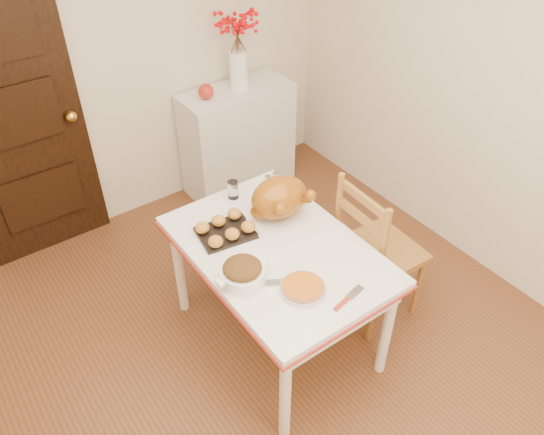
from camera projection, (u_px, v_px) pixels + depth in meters
floor at (282, 373)px, 3.24m from camera, size 3.50×4.00×0.00m
wall_back at (110, 63)px, 3.71m from camera, size 3.50×0.00×2.50m
wall_right at (518, 104)px, 3.25m from camera, size 0.00×4.00×2.50m
door_back at (17, 123)px, 3.52m from camera, size 0.85×0.06×2.06m
sideboard at (238, 140)px, 4.47m from camera, size 0.90×0.40×0.90m
kitchen_table at (277, 295)px, 3.22m from camera, size 0.88×1.28×0.76m
chair_oak at (380, 249)px, 3.34m from camera, size 0.48×0.48×1.04m
berry_vase at (238, 50)px, 4.01m from camera, size 0.32×0.32×0.62m
apple at (206, 92)px, 4.03m from camera, size 0.12×0.12×0.12m
turkey_platter at (279, 199)px, 3.10m from camera, size 0.41×0.33×0.26m
pumpkin_pie at (303, 287)px, 2.71m from camera, size 0.25×0.25×0.05m
stuffing_dish at (242, 272)px, 2.75m from camera, size 0.30×0.24×0.12m
rolls_tray at (225, 229)px, 3.04m from camera, size 0.34×0.28×0.08m
pie_server at (348, 298)px, 2.68m from camera, size 0.23×0.10×0.01m
carving_knife at (267, 283)px, 2.76m from camera, size 0.27×0.20×0.01m
drinking_glass at (233, 190)px, 3.30m from camera, size 0.07×0.07×0.12m
shaker_pair at (272, 181)px, 3.39m from camera, size 0.10×0.07×0.09m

